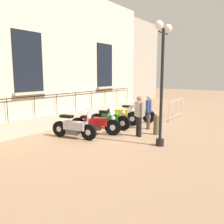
{
  "coord_description": "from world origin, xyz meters",
  "views": [
    {
      "loc": [
        6.21,
        -8.54,
        2.47
      ],
      "look_at": [
        0.11,
        0.0,
        0.8
      ],
      "focal_mm": 38.5,
      "sensor_mm": 36.0,
      "label": 1
    }
  ],
  "objects_px": {
    "motorcycle_red": "(96,124)",
    "pedestrian_standing": "(139,114)",
    "motorcycle_white": "(135,113)",
    "crowd_barrier": "(176,109)",
    "pedestrian_walking": "(149,110)",
    "bollard": "(156,124)",
    "lamppost": "(162,73)",
    "motorcycle_green": "(110,120)",
    "motorcycle_yellow": "(119,116)",
    "motorcycle_silver": "(74,128)"
  },
  "relations": [
    {
      "from": "motorcycle_silver",
      "to": "motorcycle_yellow",
      "type": "relative_size",
      "value": 0.97
    },
    {
      "from": "lamppost",
      "to": "pedestrian_walking",
      "type": "height_order",
      "value": "lamppost"
    },
    {
      "from": "motorcycle_white",
      "to": "pedestrian_walking",
      "type": "height_order",
      "value": "pedestrian_walking"
    },
    {
      "from": "motorcycle_yellow",
      "to": "lamppost",
      "type": "bearing_deg",
      "value": -33.35
    },
    {
      "from": "bollard",
      "to": "pedestrian_standing",
      "type": "distance_m",
      "value": 0.94
    },
    {
      "from": "motorcycle_green",
      "to": "bollard",
      "type": "distance_m",
      "value": 2.16
    },
    {
      "from": "crowd_barrier",
      "to": "pedestrian_standing",
      "type": "relative_size",
      "value": 1.46
    },
    {
      "from": "motorcycle_yellow",
      "to": "pedestrian_standing",
      "type": "relative_size",
      "value": 1.23
    },
    {
      "from": "crowd_barrier",
      "to": "pedestrian_walking",
      "type": "xyz_separation_m",
      "value": [
        -0.08,
        -3.16,
        0.3
      ]
    },
    {
      "from": "motorcycle_silver",
      "to": "motorcycle_white",
      "type": "distance_m",
      "value": 4.17
    },
    {
      "from": "motorcycle_silver",
      "to": "motorcycle_green",
      "type": "bearing_deg",
      "value": 85.42
    },
    {
      "from": "motorcycle_white",
      "to": "crowd_barrier",
      "type": "relative_size",
      "value": 0.87
    },
    {
      "from": "motorcycle_yellow",
      "to": "motorcycle_white",
      "type": "relative_size",
      "value": 0.97
    },
    {
      "from": "bollard",
      "to": "motorcycle_red",
      "type": "bearing_deg",
      "value": -145.89
    },
    {
      "from": "motorcycle_green",
      "to": "motorcycle_yellow",
      "type": "relative_size",
      "value": 1.0
    },
    {
      "from": "crowd_barrier",
      "to": "motorcycle_green",
      "type": "bearing_deg",
      "value": -109.82
    },
    {
      "from": "lamppost",
      "to": "bollard",
      "type": "relative_size",
      "value": 4.87
    },
    {
      "from": "motorcycle_green",
      "to": "lamppost",
      "type": "xyz_separation_m",
      "value": [
        2.93,
        -1.08,
        2.1
      ]
    },
    {
      "from": "motorcycle_green",
      "to": "crowd_barrier",
      "type": "height_order",
      "value": "crowd_barrier"
    },
    {
      "from": "motorcycle_white",
      "to": "pedestrian_standing",
      "type": "relative_size",
      "value": 1.27
    },
    {
      "from": "motorcycle_white",
      "to": "lamppost",
      "type": "height_order",
      "value": "lamppost"
    },
    {
      "from": "motorcycle_white",
      "to": "pedestrian_standing",
      "type": "height_order",
      "value": "pedestrian_standing"
    },
    {
      "from": "crowd_barrier",
      "to": "pedestrian_walking",
      "type": "bearing_deg",
      "value": -91.45
    },
    {
      "from": "motorcycle_yellow",
      "to": "lamppost",
      "type": "xyz_separation_m",
      "value": [
        3.1,
        -2.04,
        2.07
      ]
    },
    {
      "from": "motorcycle_red",
      "to": "motorcycle_green",
      "type": "xyz_separation_m",
      "value": [
        -0.08,
        1.12,
        -0.03
      ]
    },
    {
      "from": "motorcycle_red",
      "to": "pedestrian_standing",
      "type": "distance_m",
      "value": 1.84
    },
    {
      "from": "motorcycle_white",
      "to": "pedestrian_standing",
      "type": "distance_m",
      "value": 2.96
    },
    {
      "from": "motorcycle_silver",
      "to": "bollard",
      "type": "distance_m",
      "value": 3.33
    },
    {
      "from": "crowd_barrier",
      "to": "bollard",
      "type": "relative_size",
      "value": 2.81
    },
    {
      "from": "motorcycle_silver",
      "to": "motorcycle_white",
      "type": "height_order",
      "value": "motorcycle_white"
    },
    {
      "from": "motorcycle_silver",
      "to": "crowd_barrier",
      "type": "xyz_separation_m",
      "value": [
        1.67,
        6.28,
        0.15
      ]
    },
    {
      "from": "crowd_barrier",
      "to": "bollard",
      "type": "distance_m",
      "value": 3.94
    },
    {
      "from": "motorcycle_silver",
      "to": "motorcycle_green",
      "type": "height_order",
      "value": "motorcycle_silver"
    },
    {
      "from": "bollard",
      "to": "pedestrian_walking",
      "type": "xyz_separation_m",
      "value": [
        -0.72,
        0.72,
        0.45
      ]
    },
    {
      "from": "pedestrian_walking",
      "to": "bollard",
      "type": "bearing_deg",
      "value": -44.96
    },
    {
      "from": "motorcycle_green",
      "to": "motorcycle_red",
      "type": "bearing_deg",
      "value": -85.67
    },
    {
      "from": "motorcycle_green",
      "to": "bollard",
      "type": "bearing_deg",
      "value": 7.38
    },
    {
      "from": "motorcycle_white",
      "to": "motorcycle_red",
      "type": "bearing_deg",
      "value": -90.59
    },
    {
      "from": "pedestrian_standing",
      "to": "motorcycle_white",
      "type": "bearing_deg",
      "value": 123.17
    },
    {
      "from": "motorcycle_green",
      "to": "crowd_barrier",
      "type": "bearing_deg",
      "value": 70.18
    },
    {
      "from": "bollard",
      "to": "pedestrian_walking",
      "type": "bearing_deg",
      "value": 135.04
    },
    {
      "from": "lamppost",
      "to": "pedestrian_standing",
      "type": "xyz_separation_m",
      "value": [
        -1.22,
        0.68,
        -1.6
      ]
    },
    {
      "from": "motorcycle_white",
      "to": "pedestrian_walking",
      "type": "relative_size",
      "value": 1.32
    },
    {
      "from": "motorcycle_silver",
      "to": "lamppost",
      "type": "xyz_separation_m",
      "value": [
        3.1,
        1.04,
        2.1
      ]
    },
    {
      "from": "motorcycle_white",
      "to": "crowd_barrier",
      "type": "xyz_separation_m",
      "value": [
        1.38,
        2.12,
        0.11
      ]
    },
    {
      "from": "motorcycle_yellow",
      "to": "pedestrian_standing",
      "type": "distance_m",
      "value": 2.38
    },
    {
      "from": "motorcycle_white",
      "to": "bollard",
      "type": "distance_m",
      "value": 2.69
    },
    {
      "from": "crowd_barrier",
      "to": "bollard",
      "type": "xyz_separation_m",
      "value": [
        0.64,
        -3.89,
        -0.14
      ]
    },
    {
      "from": "motorcycle_silver",
      "to": "pedestrian_walking",
      "type": "relative_size",
      "value": 1.25
    },
    {
      "from": "motorcycle_green",
      "to": "crowd_barrier",
      "type": "distance_m",
      "value": 4.43
    }
  ]
}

